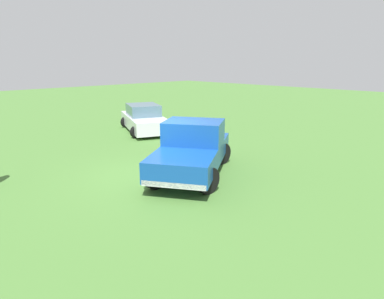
{
  "coord_description": "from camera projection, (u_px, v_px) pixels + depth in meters",
  "views": [
    {
      "loc": [
        6.51,
        8.34,
        3.75
      ],
      "look_at": [
        -0.89,
        0.85,
        0.9
      ],
      "focal_mm": 30.52,
      "sensor_mm": 36.0,
      "label": 1
    }
  ],
  "objects": [
    {
      "name": "sedan_near",
      "position": [
        144.0,
        119.0,
        18.02
      ],
      "size": [
        3.49,
        4.88,
        1.46
      ],
      "rotation": [
        0.0,
        0.0,
        1.16
      ],
      "color": "black",
      "rests_on": "ground_plane"
    },
    {
      "name": "ground_plane",
      "position": [
        156.0,
        175.0,
        11.12
      ],
      "size": [
        80.0,
        80.0,
        0.0
      ],
      "primitive_type": "plane",
      "color": "#477533"
    },
    {
      "name": "pickup_truck",
      "position": [
        193.0,
        147.0,
        11.01
      ],
      "size": [
        4.9,
        4.08,
        1.83
      ],
      "rotation": [
        0.0,
        0.0,
        0.57
      ],
      "color": "black",
      "rests_on": "ground_plane"
    }
  ]
}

